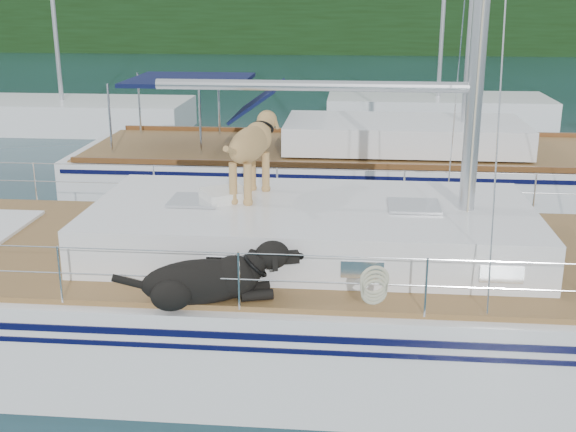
# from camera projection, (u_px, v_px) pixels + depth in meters

# --- Properties ---
(ground) EXTENTS (120.00, 120.00, 0.00)m
(ground) POSITION_uv_depth(u_px,v_px,m) (247.00, 340.00, 9.15)
(ground) COLOR black
(ground) RESTS_ON ground
(tree_line) EXTENTS (90.00, 3.00, 6.00)m
(tree_line) POSITION_uv_depth(u_px,v_px,m) (339.00, 10.00, 51.05)
(tree_line) COLOR black
(tree_line) RESTS_ON ground
(shore_bank) EXTENTS (92.00, 1.00, 1.20)m
(shore_bank) POSITION_uv_depth(u_px,v_px,m) (339.00, 44.00, 52.90)
(shore_bank) COLOR #595147
(shore_bank) RESTS_ON ground
(main_sailboat) EXTENTS (12.00, 3.99, 14.01)m
(main_sailboat) POSITION_uv_depth(u_px,v_px,m) (254.00, 291.00, 8.93)
(main_sailboat) COLOR white
(main_sailboat) RESTS_ON ground
(neighbor_sailboat) EXTENTS (11.00, 3.50, 13.30)m
(neighbor_sailboat) POSITION_uv_depth(u_px,v_px,m) (349.00, 172.00, 15.05)
(neighbor_sailboat) COLOR white
(neighbor_sailboat) RESTS_ON ground
(bg_boat_west) EXTENTS (8.00, 3.00, 11.65)m
(bg_boat_west) POSITION_uv_depth(u_px,v_px,m) (63.00, 116.00, 23.03)
(bg_boat_west) COLOR white
(bg_boat_west) RESTS_ON ground
(bg_boat_center) EXTENTS (7.20, 3.00, 11.65)m
(bg_boat_center) POSITION_uv_depth(u_px,v_px,m) (437.00, 111.00, 23.88)
(bg_boat_center) COLOR white
(bg_boat_center) RESTS_ON ground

